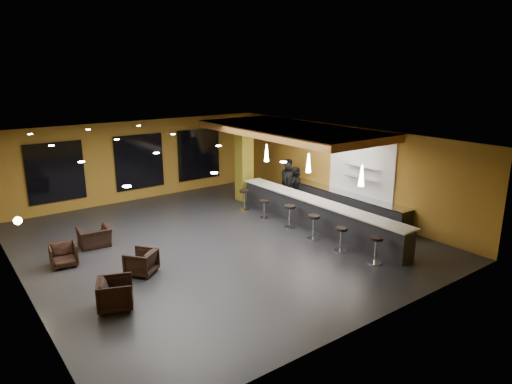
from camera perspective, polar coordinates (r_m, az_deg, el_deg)
floor at (r=15.71m, az=-4.80°, el=-6.30°), size 12.00×13.00×0.10m
ceiling at (r=14.77m, az=-5.12°, el=6.80°), size 12.00×13.00×0.10m
wall_back at (r=20.87m, az=-14.50°, el=3.86°), size 12.00×0.10×3.50m
wall_front at (r=10.44m, az=14.53°, el=-7.60°), size 12.00×0.10×3.50m
wall_left at (r=13.18m, az=-27.97°, el=-4.10°), size 0.10×13.00×3.50m
wall_right at (r=18.93m, az=10.83°, el=2.93°), size 0.10×13.00×3.50m
wood_soffit at (r=17.95m, az=4.22°, el=7.71°), size 3.60×8.00×0.28m
window_left at (r=19.76m, az=-23.76°, el=2.26°), size 2.20×0.06×2.40m
window_center at (r=20.78m, az=-14.37°, el=3.68°), size 2.20×0.06×2.40m
window_right at (r=22.06m, az=-7.15°, el=4.70°), size 2.20×0.06×2.40m
tile_backsplash at (r=18.16m, az=12.98°, el=3.10°), size 0.06×3.20×2.40m
bar_counter at (r=16.91m, az=7.55°, el=-2.81°), size 0.60×8.00×1.00m
bar_top at (r=16.75m, az=7.61°, el=-1.11°), size 0.78×8.10×0.05m
prep_counter at (r=18.64m, az=10.91°, el=-1.46°), size 0.70×6.00×0.86m
prep_top at (r=18.52m, az=10.98°, el=-0.11°), size 0.72×6.00×0.03m
wall_shelf_lower at (r=18.02m, az=13.09°, el=1.69°), size 0.30×1.50×0.03m
wall_shelf_upper at (r=17.92m, az=13.18°, el=3.09°), size 0.30×1.50×0.03m
column at (r=20.03m, az=-1.50°, el=3.87°), size 0.60×0.60×3.50m
wall_sconce at (r=13.66m, az=-27.64°, el=-3.19°), size 0.22×0.22×0.22m
pendant_0 at (r=15.10m, az=13.06°, el=2.01°), size 0.20×0.20×0.70m
pendant_1 at (r=16.78m, az=6.59°, el=3.62°), size 0.20×0.20×0.70m
pendant_2 at (r=18.65m, az=1.33°, el=4.90°), size 0.20×0.20×0.70m
staff_a at (r=19.31m, az=4.12°, el=0.92°), size 0.75×0.55×1.87m
staff_b at (r=19.97m, az=4.18°, el=1.44°), size 1.13×1.03×1.89m
staff_c at (r=20.00m, az=4.88°, el=0.99°), size 0.91×0.76×1.58m
armchair_a at (r=11.92m, az=-17.16°, el=-12.06°), size 1.09×1.07×0.77m
armchair_b at (r=13.55m, az=-14.16°, el=-8.51°), size 1.09×1.09×0.72m
armchair_c at (r=14.80m, az=-22.92°, el=-7.27°), size 0.82×0.84×0.69m
armchair_d at (r=16.00m, az=-19.54°, el=-5.33°), size 1.07×0.96×0.65m
bar_stool_0 at (r=14.21m, az=14.75°, el=-6.60°), size 0.43×0.43×0.85m
bar_stool_1 at (r=14.89m, az=10.59°, el=-5.44°), size 0.41×0.41×0.80m
bar_stool_2 at (r=15.77m, az=7.23°, el=-3.98°), size 0.43×0.43×0.85m
bar_stool_3 at (r=16.77m, az=4.24°, el=-2.70°), size 0.43×0.43×0.85m
bar_stool_4 at (r=17.81m, az=1.05°, el=-1.86°), size 0.37×0.37×0.72m
bar_stool_5 at (r=18.82m, az=-1.46°, el=-0.66°), size 0.43×0.43×0.85m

